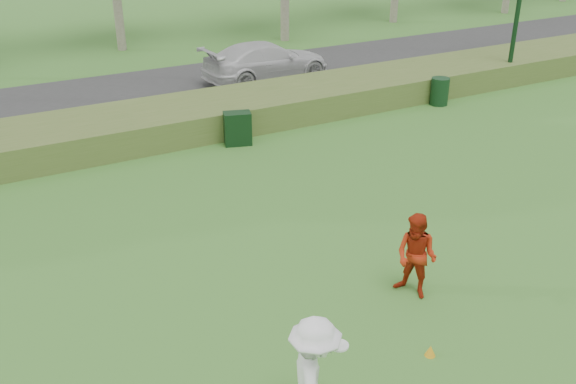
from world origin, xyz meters
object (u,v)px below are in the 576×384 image
player_white (314,380)px  utility_cabinet (238,128)px  player_red (416,256)px  trash_bin (440,91)px  cone_yellow (430,351)px  car_right (267,61)px

player_white → utility_cabinet: bearing=2.2°
player_red → trash_bin: bearing=114.2°
cone_yellow → car_right: bearing=72.1°
player_white → trash_bin: bearing=-25.4°
cone_yellow → trash_bin: bearing=48.6°
car_right → trash_bin: bearing=-147.7°
cone_yellow → car_right: (5.33, 16.53, 0.73)m
car_right → utility_cabinet: bearing=142.5°
utility_cabinet → player_red: bearing=-75.6°
player_red → utility_cabinet: bearing=154.7°
player_white → utility_cabinet: 11.84m
trash_bin → car_right: bearing=125.5°
player_red → utility_cabinet: player_red is taller
car_right → player_red: bearing=160.3°
player_red → player_white: bearing=-82.1°
player_red → cone_yellow: (-0.90, -1.59, -0.77)m
player_white → car_right: (7.96, 17.03, -0.17)m
cone_yellow → utility_cabinet: utility_cabinet is taller
cone_yellow → utility_cabinet: bearing=83.0°
trash_bin → utility_cabinet: bearing=-179.3°
cone_yellow → car_right: 17.38m
car_right → cone_yellow: bearing=158.9°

